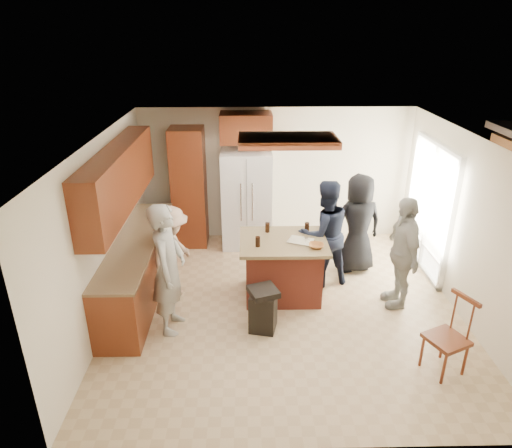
{
  "coord_description": "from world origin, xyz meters",
  "views": [
    {
      "loc": [
        -0.54,
        -5.72,
        3.83
      ],
      "look_at": [
        -0.41,
        0.41,
        1.15
      ],
      "focal_mm": 32.0,
      "sensor_mm": 36.0,
      "label": 1
    }
  ],
  "objects_px": {
    "person_behind_left": "(324,233)",
    "refrigerator": "(247,199)",
    "trash_bin": "(263,309)",
    "person_side_right": "(402,252)",
    "person_counter": "(172,254)",
    "person_behind_right": "(358,224)",
    "spindle_chair": "(448,339)",
    "kitchen_island": "(283,267)",
    "person_front_left": "(168,269)"
  },
  "relations": [
    {
      "from": "refrigerator",
      "to": "trash_bin",
      "type": "relative_size",
      "value": 2.86
    },
    {
      "from": "kitchen_island",
      "to": "spindle_chair",
      "type": "relative_size",
      "value": 1.29
    },
    {
      "from": "kitchen_island",
      "to": "person_behind_right",
      "type": "bearing_deg",
      "value": 31.55
    },
    {
      "from": "person_counter",
      "to": "trash_bin",
      "type": "relative_size",
      "value": 2.33
    },
    {
      "from": "person_behind_right",
      "to": "kitchen_island",
      "type": "xyz_separation_m",
      "value": [
        -1.29,
        -0.79,
        -0.36
      ]
    },
    {
      "from": "person_behind_right",
      "to": "person_front_left",
      "type": "bearing_deg",
      "value": 16.98
    },
    {
      "from": "refrigerator",
      "to": "person_side_right",
      "type": "bearing_deg",
      "value": -42.94
    },
    {
      "from": "trash_bin",
      "to": "person_behind_left",
      "type": "bearing_deg",
      "value": 51.19
    },
    {
      "from": "person_behind_right",
      "to": "person_side_right",
      "type": "xyz_separation_m",
      "value": [
        0.4,
        -1.05,
        0.01
      ]
    },
    {
      "from": "refrigerator",
      "to": "person_counter",
      "type": "bearing_deg",
      "value": -121.22
    },
    {
      "from": "trash_bin",
      "to": "spindle_chair",
      "type": "height_order",
      "value": "spindle_chair"
    },
    {
      "from": "person_side_right",
      "to": "refrigerator",
      "type": "height_order",
      "value": "refrigerator"
    },
    {
      "from": "person_side_right",
      "to": "spindle_chair",
      "type": "xyz_separation_m",
      "value": [
        0.13,
        -1.46,
        -0.39
      ]
    },
    {
      "from": "person_side_right",
      "to": "kitchen_island",
      "type": "height_order",
      "value": "person_side_right"
    },
    {
      "from": "person_front_left",
      "to": "person_behind_left",
      "type": "bearing_deg",
      "value": -57.38
    },
    {
      "from": "person_behind_left",
      "to": "person_behind_right",
      "type": "xyz_separation_m",
      "value": [
        0.62,
        0.42,
        -0.03
      ]
    },
    {
      "from": "person_counter",
      "to": "kitchen_island",
      "type": "height_order",
      "value": "person_counter"
    },
    {
      "from": "person_front_left",
      "to": "person_side_right",
      "type": "xyz_separation_m",
      "value": [
        3.25,
        0.53,
        -0.07
      ]
    },
    {
      "from": "spindle_chair",
      "to": "refrigerator",
      "type": "bearing_deg",
      "value": 123.69
    },
    {
      "from": "person_behind_left",
      "to": "person_behind_right",
      "type": "bearing_deg",
      "value": -162.67
    },
    {
      "from": "person_front_left",
      "to": "spindle_chair",
      "type": "relative_size",
      "value": 1.83
    },
    {
      "from": "person_counter",
      "to": "person_front_left",
      "type": "bearing_deg",
      "value": -156.33
    },
    {
      "from": "refrigerator",
      "to": "person_front_left",
      "type": "bearing_deg",
      "value": -111.53
    },
    {
      "from": "refrigerator",
      "to": "kitchen_island",
      "type": "distance_m",
      "value": 1.93
    },
    {
      "from": "refrigerator",
      "to": "spindle_chair",
      "type": "distance_m",
      "value": 4.26
    },
    {
      "from": "person_counter",
      "to": "spindle_chair",
      "type": "relative_size",
      "value": 1.47
    },
    {
      "from": "person_behind_left",
      "to": "person_side_right",
      "type": "distance_m",
      "value": 1.2
    },
    {
      "from": "person_front_left",
      "to": "trash_bin",
      "type": "height_order",
      "value": "person_front_left"
    },
    {
      "from": "person_side_right",
      "to": "refrigerator",
      "type": "xyz_separation_m",
      "value": [
        -2.22,
        2.07,
        0.06
      ]
    },
    {
      "from": "kitchen_island",
      "to": "trash_bin",
      "type": "relative_size",
      "value": 2.03
    },
    {
      "from": "person_behind_right",
      "to": "spindle_chair",
      "type": "distance_m",
      "value": 2.59
    },
    {
      "from": "refrigerator",
      "to": "kitchen_island",
      "type": "height_order",
      "value": "refrigerator"
    },
    {
      "from": "person_front_left",
      "to": "person_behind_left",
      "type": "relative_size",
      "value": 1.05
    },
    {
      "from": "person_behind_right",
      "to": "spindle_chair",
      "type": "height_order",
      "value": "person_behind_right"
    },
    {
      "from": "person_counter",
      "to": "kitchen_island",
      "type": "xyz_separation_m",
      "value": [
        1.64,
        0.02,
        -0.26
      ]
    },
    {
      "from": "person_behind_left",
      "to": "refrigerator",
      "type": "height_order",
      "value": "refrigerator"
    },
    {
      "from": "refrigerator",
      "to": "kitchen_island",
      "type": "bearing_deg",
      "value": -73.49
    },
    {
      "from": "person_behind_right",
      "to": "spindle_chair",
      "type": "xyz_separation_m",
      "value": [
        0.53,
        -2.51,
        -0.38
      ]
    },
    {
      "from": "person_behind_left",
      "to": "refrigerator",
      "type": "xyz_separation_m",
      "value": [
        -1.2,
        1.44,
        0.04
      ]
    },
    {
      "from": "person_behind_right",
      "to": "refrigerator",
      "type": "distance_m",
      "value": 2.09
    },
    {
      "from": "person_behind_left",
      "to": "person_counter",
      "type": "distance_m",
      "value": 2.34
    },
    {
      "from": "person_side_right",
      "to": "refrigerator",
      "type": "relative_size",
      "value": 0.94
    },
    {
      "from": "person_front_left",
      "to": "person_side_right",
      "type": "relative_size",
      "value": 1.08
    },
    {
      "from": "person_behind_left",
      "to": "person_side_right",
      "type": "height_order",
      "value": "person_behind_left"
    },
    {
      "from": "trash_bin",
      "to": "spindle_chair",
      "type": "relative_size",
      "value": 0.63
    },
    {
      "from": "person_behind_left",
      "to": "refrigerator",
      "type": "distance_m",
      "value": 1.87
    },
    {
      "from": "person_side_right",
      "to": "person_counter",
      "type": "distance_m",
      "value": 3.34
    },
    {
      "from": "person_behind_right",
      "to": "person_counter",
      "type": "relative_size",
      "value": 1.14
    },
    {
      "from": "spindle_chair",
      "to": "person_side_right",
      "type": "bearing_deg",
      "value": 94.98
    },
    {
      "from": "person_front_left",
      "to": "person_behind_right",
      "type": "height_order",
      "value": "person_front_left"
    }
  ]
}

